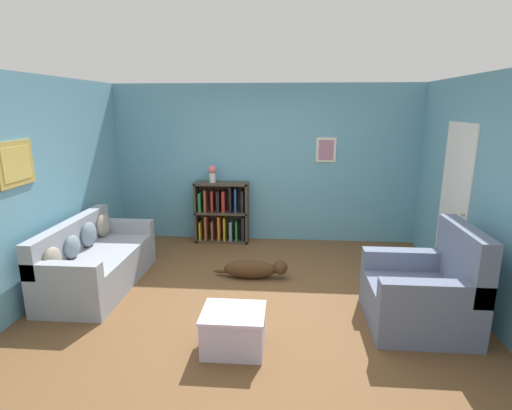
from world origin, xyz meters
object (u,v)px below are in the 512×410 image
object	(u,v)px
coffee_table	(234,329)
dog	(254,269)
bookshelf	(222,213)
vase	(212,173)
recliner_chair	(425,293)
couch	(96,262)

from	to	relation	value
coffee_table	dog	bearing A→B (deg)	87.82
bookshelf	vase	xyz separation A→B (m)	(-0.15, -0.02, 0.69)
dog	recliner_chair	bearing A→B (deg)	-28.55
vase	coffee_table	bearing A→B (deg)	-76.22
dog	vase	world-z (taller)	vase
couch	vase	bearing A→B (deg)	57.49
coffee_table	vase	bearing A→B (deg)	103.78
bookshelf	dog	size ratio (longest dim) A/B	1.01
couch	bookshelf	world-z (taller)	bookshelf
bookshelf	coffee_table	distance (m)	3.17
couch	dog	xyz separation A→B (m)	(1.99, 0.38, -0.19)
couch	bookshelf	xyz separation A→B (m)	(1.33, 1.86, 0.17)
couch	dog	distance (m)	2.04
couch	bookshelf	distance (m)	2.29
bookshelf	coffee_table	world-z (taller)	bookshelf
couch	coffee_table	world-z (taller)	couch
couch	recliner_chair	world-z (taller)	recliner_chair
dog	vase	bearing A→B (deg)	119.10
couch	coffee_table	size ratio (longest dim) A/B	3.04
recliner_chair	dog	size ratio (longest dim) A/B	1.07
recliner_chair	couch	bearing A→B (deg)	170.65
coffee_table	dog	distance (m)	1.62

